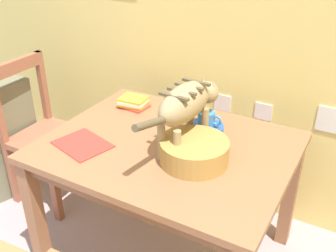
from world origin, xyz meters
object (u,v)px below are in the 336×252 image
(cat, at_px, (187,104))
(book_stack, at_px, (134,102))
(coffee_mug, at_px, (207,119))
(wicker_basket, at_px, (194,151))
(wooden_chair_far, at_px, (44,134))
(dining_table, at_px, (168,159))
(magazine, at_px, (83,144))
(saucer_bowl, at_px, (206,128))

(cat, xyz_separation_m, book_stack, (-0.47, 0.25, -0.20))
(cat, xyz_separation_m, coffee_mug, (0.01, 0.20, -0.17))
(coffee_mug, relative_size, wicker_basket, 0.42)
(wicker_basket, distance_m, wooden_chair_far, 1.21)
(dining_table, distance_m, magazine, 0.43)
(coffee_mug, distance_m, wicker_basket, 0.31)
(cat, distance_m, coffee_mug, 0.26)
(magazine, xyz_separation_m, book_stack, (-0.02, 0.48, 0.03))
(wicker_basket, bearing_deg, magazine, -165.89)
(dining_table, relative_size, magazine, 4.57)
(dining_table, distance_m, coffee_mug, 0.29)
(saucer_bowl, bearing_deg, wooden_chair_far, -173.29)
(magazine, bearing_deg, wooden_chair_far, 169.03)
(coffee_mug, xyz_separation_m, wooden_chair_far, (-1.08, -0.13, -0.33))
(book_stack, relative_size, wooden_chair_far, 0.18)
(wooden_chair_far, bearing_deg, coffee_mug, 96.34)
(dining_table, height_order, magazine, magazine)
(magazine, bearing_deg, wicker_basket, 29.72)
(magazine, relative_size, wicker_basket, 0.83)
(book_stack, height_order, wooden_chair_far, wooden_chair_far)
(saucer_bowl, height_order, wooden_chair_far, wooden_chair_far)
(magazine, height_order, wooden_chair_far, wooden_chair_far)
(coffee_mug, height_order, wooden_chair_far, wooden_chair_far)
(dining_table, height_order, saucer_bowl, saucer_bowl)
(dining_table, xyz_separation_m, cat, (0.09, 0.02, 0.32))
(magazine, height_order, wicker_basket, wicker_basket)
(cat, xyz_separation_m, wicker_basket, (0.09, -0.10, -0.17))
(saucer_bowl, bearing_deg, dining_table, -114.47)
(saucer_bowl, distance_m, coffee_mug, 0.05)
(saucer_bowl, xyz_separation_m, wooden_chair_far, (-1.08, -0.13, -0.28))
(coffee_mug, bearing_deg, dining_table, -115.13)
(magazine, bearing_deg, cat, 43.04)
(saucer_bowl, height_order, book_stack, book_stack)
(coffee_mug, bearing_deg, saucer_bowl, 180.00)
(cat, relative_size, magazine, 2.53)
(wicker_basket, bearing_deg, saucer_bowl, 104.52)
(dining_table, relative_size, wooden_chair_far, 1.26)
(dining_table, xyz_separation_m, coffee_mug, (0.10, 0.22, 0.15))
(dining_table, relative_size, cat, 1.80)
(cat, relative_size, saucer_bowl, 3.54)
(wicker_basket, bearing_deg, dining_table, 156.61)
(cat, height_order, saucer_bowl, cat)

